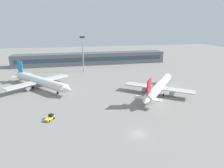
{
  "coord_description": "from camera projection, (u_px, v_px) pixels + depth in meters",
  "views": [
    {
      "loc": [
        -18.02,
        -45.78,
        29.73
      ],
      "look_at": [
        1.43,
        40.0,
        3.0
      ],
      "focal_mm": 31.07,
      "sensor_mm": 36.0,
      "label": 1
    }
  ],
  "objects": [
    {
      "name": "ground_plane",
      "position": [
        109.0,
        90.0,
        92.5
      ],
      "size": [
        400.0,
        400.0,
        0.0
      ],
      "primitive_type": "plane",
      "color": "gray"
    },
    {
      "name": "terminal_building",
      "position": [
        92.0,
        59.0,
        153.09
      ],
      "size": [
        116.98,
        12.13,
        9.0
      ],
      "color": "#4C5156",
      "rests_on": "ground_plane"
    },
    {
      "name": "airplane_near",
      "position": [
        159.0,
        86.0,
        87.26
      ],
      "size": [
        31.21,
        36.25,
        10.93
      ],
      "color": "white",
      "rests_on": "ground_plane"
    },
    {
      "name": "airplane_mid",
      "position": [
        40.0,
        81.0,
        94.41
      ],
      "size": [
        33.09,
        38.75,
        11.64
      ],
      "color": "white",
      "rests_on": "ground_plane"
    },
    {
      "name": "baggage_tug_yellow",
      "position": [
        50.0,
        118.0,
        63.3
      ],
      "size": [
        3.2,
        3.84,
        1.75
      ],
      "color": "yellow",
      "rests_on": "ground_plane"
    },
    {
      "name": "floodlight_tower_west",
      "position": [
        83.0,
        51.0,
        124.68
      ],
      "size": [
        3.2,
        0.8,
        23.21
      ],
      "color": "gray",
      "rests_on": "ground_plane"
    }
  ]
}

